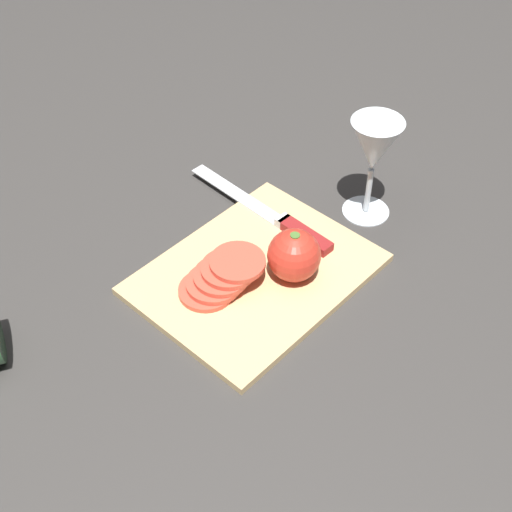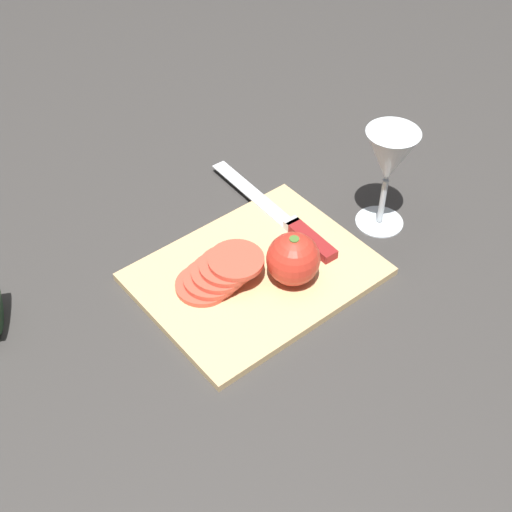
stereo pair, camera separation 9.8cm
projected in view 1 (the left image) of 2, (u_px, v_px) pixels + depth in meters
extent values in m
plane|color=#383533|center=(249.00, 276.00, 1.01)|extent=(3.00, 3.00, 0.00)
cube|color=tan|center=(256.00, 274.00, 1.01)|extent=(0.32, 0.25, 0.01)
cylinder|color=silver|center=(366.00, 210.00, 1.11)|extent=(0.07, 0.07, 0.00)
cylinder|color=silver|center=(369.00, 190.00, 1.08)|extent=(0.01, 0.01, 0.08)
cone|color=silver|center=(375.00, 146.00, 1.02)|extent=(0.08, 0.08, 0.08)
cone|color=beige|center=(373.00, 160.00, 1.04)|extent=(0.03, 0.03, 0.04)
sphere|color=red|center=(294.00, 255.00, 0.97)|extent=(0.07, 0.07, 0.07)
cylinder|color=#47702D|center=(295.00, 237.00, 0.95)|extent=(0.01, 0.01, 0.01)
cube|color=silver|center=(238.00, 195.00, 1.12)|extent=(0.03, 0.19, 0.00)
cube|color=silver|center=(282.00, 221.00, 1.07)|extent=(0.02, 0.01, 0.01)
cube|color=maroon|center=(305.00, 235.00, 1.04)|extent=(0.03, 0.09, 0.01)
cylinder|color=#DB4C38|center=(207.00, 290.00, 0.97)|extent=(0.08, 0.08, 0.01)
cylinder|color=#DB4C38|center=(214.00, 283.00, 0.97)|extent=(0.08, 0.08, 0.01)
cylinder|color=#DB4C38|center=(221.00, 276.00, 0.97)|extent=(0.08, 0.08, 0.01)
cylinder|color=#DB4C38|center=(229.00, 269.00, 0.97)|extent=(0.08, 0.08, 0.01)
cylinder|color=#DB4C38|center=(236.00, 261.00, 0.97)|extent=(0.08, 0.08, 0.01)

